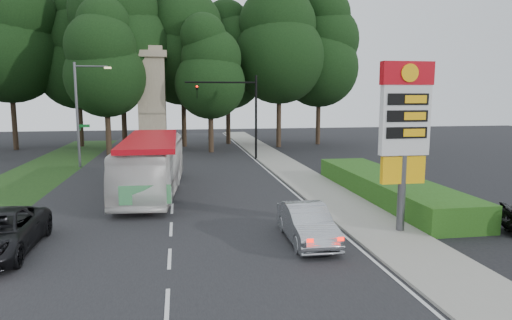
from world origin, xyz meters
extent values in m
plane|color=black|center=(0.00, 0.00, 0.00)|extent=(120.00, 120.00, 0.00)
cube|color=black|center=(0.00, 12.00, 0.01)|extent=(14.00, 80.00, 0.02)
cube|color=gray|center=(8.50, 12.00, 0.06)|extent=(3.00, 80.00, 0.12)
cube|color=#193814|center=(-9.50, 18.00, 0.01)|extent=(5.00, 50.00, 0.02)
cube|color=#234C14|center=(11.50, 8.00, 0.60)|extent=(3.00, 14.00, 1.20)
cylinder|color=#59595E|center=(9.20, 2.00, 1.60)|extent=(0.32, 0.32, 3.20)
cube|color=#FDB40D|center=(9.20, 2.00, 2.60)|extent=(1.80, 0.25, 1.10)
cube|color=silver|center=(9.20, 2.00, 4.60)|extent=(2.00, 0.35, 2.80)
cube|color=#B70914|center=(9.20, 2.00, 6.40)|extent=(2.10, 0.40, 0.90)
cylinder|color=#FDB40D|center=(9.20, 1.78, 6.40)|extent=(0.70, 0.05, 0.70)
cube|color=black|center=(9.20, 1.81, 5.40)|extent=(1.70, 0.04, 0.45)
cube|color=black|center=(9.20, 1.81, 4.75)|extent=(1.70, 0.04, 0.45)
cube|color=black|center=(9.20, 1.81, 4.10)|extent=(1.70, 0.04, 0.45)
cylinder|color=black|center=(7.00, 24.00, 3.60)|extent=(0.20, 0.20, 7.20)
cylinder|color=black|center=(4.00, 24.00, 6.60)|extent=(6.00, 0.14, 0.14)
imported|color=black|center=(2.00, 24.00, 6.35)|extent=(0.18, 0.22, 1.10)
sphere|color=#FF0C05|center=(2.00, 23.85, 6.25)|extent=(0.18, 0.18, 0.18)
cylinder|color=#59595E|center=(-7.20, 22.00, 4.00)|extent=(0.20, 0.20, 8.00)
cylinder|color=#59595E|center=(-6.00, 22.00, 7.70)|extent=(2.40, 0.12, 0.12)
cube|color=#FFE599|center=(-4.80, 22.00, 7.60)|extent=(0.50, 0.22, 0.14)
cube|color=#0C591E|center=(-6.75, 22.00, 3.20)|extent=(0.85, 0.04, 0.22)
cube|color=#0C591E|center=(-7.20, 22.45, 2.90)|extent=(0.04, 0.85, 0.22)
cube|color=gray|center=(-2.00, 30.00, 4.50)|extent=(2.50, 2.50, 9.00)
cube|color=gray|center=(-2.00, 30.00, 9.30)|extent=(3.00, 3.00, 0.60)
cube|color=gray|center=(-2.00, 30.00, 9.80)|extent=(2.20, 2.20, 0.50)
cylinder|color=#2D2116|center=(-16.00, 35.00, 3.15)|extent=(0.50, 0.50, 6.30)
sphere|color=black|center=(-16.00, 35.00, 9.62)|extent=(9.80, 9.80, 9.80)
sphere|color=black|center=(-16.00, 35.00, 13.12)|extent=(8.40, 8.40, 8.40)
cylinder|color=#2D2116|center=(-10.00, 37.00, 2.70)|extent=(0.50, 0.50, 5.40)
sphere|color=black|center=(-10.00, 37.00, 8.25)|extent=(8.40, 8.40, 8.40)
sphere|color=black|center=(-10.00, 37.00, 11.25)|extent=(7.20, 7.20, 7.20)
sphere|color=black|center=(-10.00, 37.00, 13.80)|extent=(5.40, 5.40, 5.40)
cylinder|color=#2D2116|center=(-5.00, 33.00, 3.24)|extent=(0.50, 0.50, 6.48)
sphere|color=black|center=(-5.00, 33.00, 9.90)|extent=(10.08, 10.08, 10.08)
sphere|color=black|center=(-5.00, 33.00, 13.50)|extent=(8.64, 8.64, 8.64)
cylinder|color=#2D2116|center=(1.00, 35.00, 2.97)|extent=(0.50, 0.50, 5.94)
sphere|color=black|center=(1.00, 35.00, 9.08)|extent=(9.24, 9.24, 9.24)
sphere|color=black|center=(1.00, 35.00, 12.38)|extent=(7.92, 7.92, 7.92)
sphere|color=black|center=(1.00, 35.00, 15.18)|extent=(5.94, 5.94, 5.94)
cylinder|color=#2D2116|center=(6.00, 37.00, 2.61)|extent=(0.50, 0.50, 5.22)
sphere|color=black|center=(6.00, 37.00, 7.97)|extent=(8.12, 8.12, 8.12)
sphere|color=black|center=(6.00, 37.00, 10.88)|extent=(6.96, 6.96, 6.96)
sphere|color=black|center=(6.00, 37.00, 13.34)|extent=(5.22, 5.22, 5.22)
cylinder|color=#2D2116|center=(11.00, 33.00, 3.06)|extent=(0.50, 0.50, 6.12)
sphere|color=black|center=(11.00, 33.00, 9.35)|extent=(9.52, 9.52, 9.52)
sphere|color=black|center=(11.00, 33.00, 12.75)|extent=(8.16, 8.16, 8.16)
cylinder|color=#2D2116|center=(16.00, 35.00, 2.79)|extent=(0.50, 0.50, 5.58)
sphere|color=black|center=(16.00, 35.00, 8.53)|extent=(8.68, 8.68, 8.68)
sphere|color=black|center=(16.00, 35.00, 11.62)|extent=(7.44, 7.44, 7.44)
sphere|color=black|center=(16.00, 35.00, 14.26)|extent=(5.58, 5.58, 5.58)
cylinder|color=#2D2116|center=(-6.00, 29.00, 2.34)|extent=(0.50, 0.50, 4.68)
sphere|color=black|center=(-6.00, 29.00, 7.15)|extent=(7.28, 7.28, 7.28)
sphere|color=black|center=(-6.00, 29.00, 9.75)|extent=(6.24, 6.24, 6.24)
sphere|color=black|center=(-6.00, 29.00, 11.96)|extent=(4.68, 4.68, 4.68)
cylinder|color=#2D2116|center=(3.50, 29.50, 2.16)|extent=(0.50, 0.50, 4.32)
sphere|color=black|center=(3.50, 29.50, 6.60)|extent=(6.72, 6.72, 6.72)
sphere|color=black|center=(3.50, 29.50, 9.00)|extent=(5.76, 5.76, 5.76)
sphere|color=black|center=(3.50, 29.50, 11.04)|extent=(4.32, 4.32, 4.32)
imported|color=white|center=(-1.13, 11.32, 1.60)|extent=(3.52, 11.66, 3.20)
imported|color=#A7AAAF|center=(5.14, 1.53, 0.72)|extent=(1.57, 4.37, 1.43)
camera|label=1|loc=(0.41, -14.71, 5.57)|focal=32.00mm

